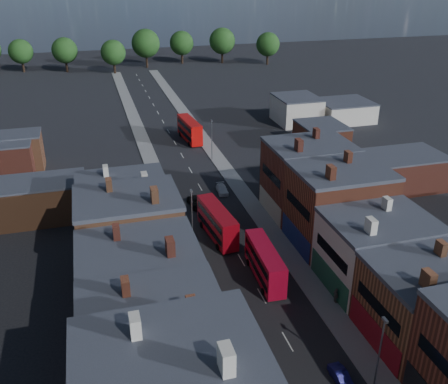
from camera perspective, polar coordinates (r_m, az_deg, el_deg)
pavement_west at (r=87.29m, az=-7.21°, el=0.63°), size 3.00×200.00×0.12m
pavement_east at (r=89.80m, az=1.00°, el=1.56°), size 3.00×200.00×0.12m
terrace_west at (r=41.21m, az=-7.08°, el=-20.34°), size 12.00×80.00×13.30m
lamp_post_1 at (r=48.00m, az=17.39°, el=-16.84°), size 0.25×0.70×8.12m
lamp_post_2 at (r=67.69m, az=-3.68°, el=-2.41°), size 0.25×0.70×8.12m
lamp_post_3 at (r=96.80m, az=-1.41°, el=6.28°), size 0.25×0.70×8.12m
bus_0 at (r=70.10m, az=-0.79°, el=-3.43°), size 3.44×10.61×4.50m
bus_1 at (r=61.59m, az=4.69°, el=-8.03°), size 2.84×10.09×4.32m
bus_2 at (r=108.80m, az=-3.95°, el=7.14°), size 3.43×10.92×4.64m
car_1 at (r=50.68m, az=13.28°, el=-19.93°), size 1.30×3.53×1.15m
car_2 at (r=79.73m, az=-3.14°, el=-1.19°), size 2.52×4.86×1.31m
car_3 at (r=84.21m, az=-0.22°, el=0.30°), size 1.99×4.21×1.19m
ped_3 at (r=59.50m, az=12.67°, el=-11.47°), size 0.52×1.10×1.86m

